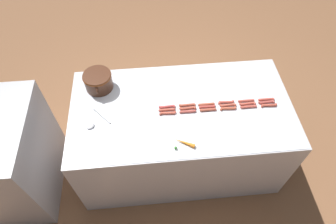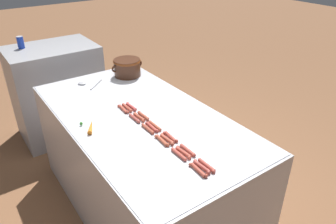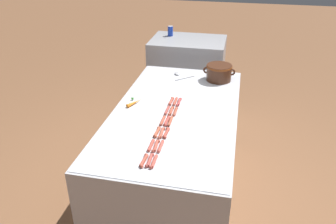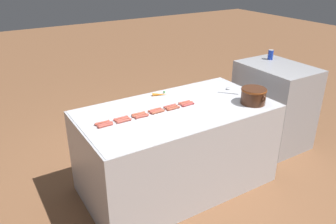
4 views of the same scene
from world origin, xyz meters
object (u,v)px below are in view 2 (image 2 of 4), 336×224
object	(u,v)px
hot_dog_13	(188,150)
serving_spoon	(87,84)
hot_dog_4	(134,118)
hot_dog_6	(202,167)
back_cabinet	(58,92)
hot_dog_14	(170,137)
hot_dog_16	(143,116)
hot_dog_3	(148,129)
carrot	(90,126)
hot_dog_17	(131,107)
hot_dog_10	(139,117)
hot_dog_15	(155,126)
hot_dog_0	(198,170)
hot_dog_7	(183,152)
soda_can	(21,42)
hot_dog_12	(207,165)
hot_dog_5	(123,109)
bean_pot	(127,67)
hot_dog_2	(162,141)
hot_dog_8	(167,139)
hot_dog_9	(152,127)
hot_dog_11	(127,108)
hot_dog_1	(179,154)

from	to	relation	value
hot_dog_13	serving_spoon	world-z (taller)	hot_dog_13
hot_dog_4	hot_dog_6	xyz separation A→B (m)	(0.04, -0.70, 0.00)
back_cabinet	hot_dog_14	distance (m)	2.02
back_cabinet	hot_dog_16	size ratio (longest dim) A/B	7.09
hot_dog_3	carrot	distance (m)	0.40
hot_dog_13	hot_dog_17	xyz separation A→B (m)	(-0.00, 0.70, 0.00)
hot_dog_10	hot_dog_15	world-z (taller)	same
hot_dog_0	hot_dog_14	bearing A→B (deg)	79.18
hot_dog_4	hot_dog_17	distance (m)	0.18
hot_dog_7	soda_can	size ratio (longest dim) A/B	1.18
hot_dog_7	hot_dog_13	size ratio (longest dim) A/B	1.00
hot_dog_0	soda_can	world-z (taller)	soda_can
hot_dog_12	carrot	xyz separation A→B (m)	(-0.38, 0.78, 0.00)
hot_dog_5	hot_dog_7	xyz separation A→B (m)	(0.04, -0.70, 0.00)
hot_dog_7	serving_spoon	xyz separation A→B (m)	(-0.08, 1.32, -0.00)
soda_can	bean_pot	bearing A→B (deg)	-54.33
hot_dog_4	bean_pot	distance (m)	0.85
hot_dog_14	soda_can	world-z (taller)	soda_can
hot_dog_2	back_cabinet	bearing A→B (deg)	92.63
hot_dog_8	soda_can	world-z (taller)	soda_can
hot_dog_6	hot_dog_14	distance (m)	0.35
hot_dog_5	hot_dog_6	distance (m)	0.87
hot_dog_9	bean_pot	world-z (taller)	bean_pot
hot_dog_9	hot_dog_7	bearing A→B (deg)	-90.01
back_cabinet	hot_dog_0	xyz separation A→B (m)	(0.09, -2.34, 0.39)
hot_dog_5	hot_dog_16	distance (m)	0.19
hot_dog_9	hot_dog_17	world-z (taller)	same
hot_dog_7	soda_can	xyz separation A→B (m)	(-0.38, 2.27, 0.19)
hot_dog_0	hot_dog_14	world-z (taller)	same
hot_dog_0	hot_dog_5	bearing A→B (deg)	90.12
back_cabinet	serving_spoon	world-z (taller)	back_cabinet
hot_dog_9	hot_dog_14	distance (m)	0.18
hot_dog_14	hot_dog_16	world-z (taller)	same
hot_dog_4	serving_spoon	distance (m)	0.79
bean_pot	soda_can	world-z (taller)	soda_can
back_cabinet	hot_dog_8	xyz separation A→B (m)	(0.13, -1.98, 0.39)
hot_dog_14	soda_can	xyz separation A→B (m)	(-0.41, 2.09, 0.19)
hot_dog_10	hot_dog_15	bearing A→B (deg)	-79.10
hot_dog_7	hot_dog_3	bearing A→B (deg)	95.43
hot_dog_0	hot_dog_6	bearing A→B (deg)	16.39
hot_dog_7	hot_dog_11	distance (m)	0.71
hot_dog_15	carrot	distance (m)	0.45
hot_dog_12	hot_dog_14	distance (m)	0.36
hot_dog_7	hot_dog_10	xyz separation A→B (m)	(-0.00, 0.53, 0.00)
hot_dog_11	serving_spoon	bearing A→B (deg)	96.99
hot_dog_11	hot_dog_13	size ratio (longest dim) A/B	1.00
hot_dog_1	carrot	bearing A→B (deg)	117.16
hot_dog_13	hot_dog_14	distance (m)	0.18
hot_dog_6	hot_dog_16	world-z (taller)	same
bean_pot	hot_dog_12	bearing A→B (deg)	-101.31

